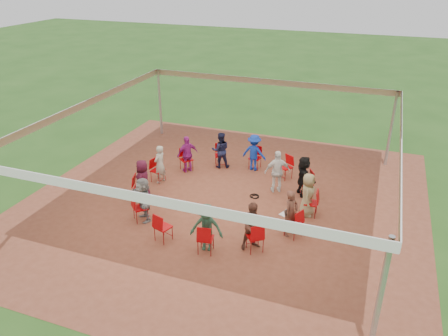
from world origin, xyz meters
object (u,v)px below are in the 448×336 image
(person_seated_1, at_px, (308,195))
(person_seated_5, at_px, (188,154))
(person_seated_7, at_px, (143,180))
(standing_person, at_px, (277,172))
(chair_12, at_px, (255,237))
(person_seated_10, at_px, (254,226))
(person_seated_3, at_px, (254,153))
(chair_2, at_px, (306,183))
(person_seated_2, at_px, (304,176))
(chair_5, at_px, (220,155))
(chair_10, at_px, (163,227))
(person_seated_6, at_px, (160,164))
(chair_7, at_px, (158,170))
(chair_0, at_px, (294,223))
(person_seated_9, at_px, (206,228))
(laptop, at_px, (286,213))
(chair_3, at_px, (285,167))
(chair_9, at_px, (140,208))
(chair_8, at_px, (140,187))
(chair_6, at_px, (186,160))
(person_seated_4, at_px, (221,150))
(chair_11, at_px, (206,238))
(person_seated_8, at_px, (144,199))
(chair_1, at_px, (311,203))
(cable_coil, at_px, (255,196))
(chair_4, at_px, (255,158))
(person_seated_0, at_px, (291,213))

(person_seated_1, relative_size, person_seated_5, 1.00)
(person_seated_1, distance_m, person_seated_7, 5.45)
(person_seated_7, height_order, standing_person, standing_person)
(chair_12, bearing_deg, person_seated_1, 30.03)
(person_seated_10, bearing_deg, person_seated_3, 69.23)
(chair_2, relative_size, person_seated_2, 0.62)
(person_seated_2, bearing_deg, chair_5, 40.16)
(chair_10, xyz_separation_m, person_seated_6, (-1.81, 3.25, 0.28))
(person_seated_3, bearing_deg, chair_7, 40.16)
(standing_person, bearing_deg, chair_0, 88.92)
(person_seated_9, bearing_deg, laptop, 31.01)
(chair_3, xyz_separation_m, person_seated_7, (-4.14, -3.22, 0.28))
(person_seated_10, xyz_separation_m, standing_person, (-0.20, 3.50, 0.05))
(person_seated_2, bearing_deg, person_seated_5, 55.38)
(standing_person, bearing_deg, chair_9, 18.11)
(chair_3, bearing_deg, person_seated_3, 18.81)
(chair_5, xyz_separation_m, chair_8, (-1.60, -3.45, 0.00))
(chair_3, distance_m, chair_6, 3.80)
(chair_12, xyz_separation_m, person_seated_6, (-4.43, 2.80, 0.28))
(chair_8, relative_size, person_seated_5, 0.62)
(person_seated_4, height_order, person_seated_6, same)
(chair_12, relative_size, person_seated_7, 0.62)
(chair_6, relative_size, chair_11, 1.00)
(person_seated_10, bearing_deg, person_seated_7, 124.62)
(chair_10, xyz_separation_m, person_seated_7, (-1.75, 1.94, 0.28))
(chair_2, height_order, chair_3, same)
(chair_5, bearing_deg, person_seated_6, 30.03)
(person_seated_6, height_order, person_seated_7, same)
(chair_3, bearing_deg, person_seated_6, 56.23)
(chair_8, distance_m, person_seated_8, 1.38)
(chair_9, height_order, person_seated_4, person_seated_4)
(chair_1, xyz_separation_m, person_seated_1, (-0.12, -0.01, 0.28))
(chair_11, bearing_deg, chair_0, 27.69)
(person_seated_1, relative_size, person_seated_6, 1.00)
(person_seated_10, xyz_separation_m, cable_coil, (-0.80, 2.85, -0.71))
(chair_4, distance_m, chair_9, 5.36)
(chair_7, bearing_deg, person_seated_4, 149.97)
(chair_5, bearing_deg, chair_6, 13.85)
(chair_8, bearing_deg, person_seated_10, 56.23)
(chair_1, bearing_deg, person_seated_3, 42.92)
(chair_7, relative_size, person_seated_10, 0.62)
(chair_6, bearing_deg, chair_11, 69.23)
(chair_11, bearing_deg, person_seated_0, 30.03)
(chair_3, xyz_separation_m, chair_6, (-3.75, -0.64, 0.00))
(chair_9, bearing_deg, person_seated_5, 137.08)
(chair_10, bearing_deg, standing_person, 77.77)
(chair_0, height_order, chair_1, same)
(cable_coil, xyz_separation_m, laptop, (1.48, -1.75, 0.66))
(person_seated_4, distance_m, person_seated_6, 2.55)
(person_seated_3, distance_m, person_seated_8, 5.13)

